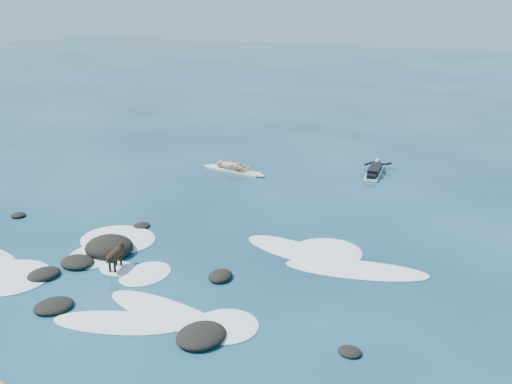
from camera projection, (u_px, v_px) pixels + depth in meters
The scene contains 6 objects.
ground at pixel (153, 253), 16.58m from camera, with size 160.00×160.00×0.00m, color #0A2642.
reef_rocks at pixel (35, 269), 15.36m from camera, with size 14.49×7.10×0.63m.
breaking_foam at pixel (135, 268), 15.62m from camera, with size 14.82×8.65×0.12m.
standing_surfer_rig at pixel (233, 156), 24.27m from camera, with size 3.15×0.71×1.79m.
paddling_surfer_rig at pixel (375, 170), 24.11m from camera, with size 1.21×2.69×0.46m.
dog at pixel (116, 254), 15.41m from camera, with size 0.48×1.07×0.70m.
Camera 1 is at (9.91, -11.84, 6.96)m, focal length 40.00 mm.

